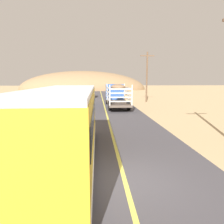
% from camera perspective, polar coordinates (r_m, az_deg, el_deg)
% --- Properties ---
extents(ground_plane, '(240.00, 240.00, 0.00)m').
position_cam_1_polar(ground_plane, '(7.88, 3.53, -18.38)').
color(ground_plane, tan).
extents(road_surface, '(8.00, 120.00, 0.02)m').
position_cam_1_polar(road_surface, '(7.87, 3.53, -18.32)').
color(road_surface, '#423F44').
rests_on(road_surface, ground).
extents(road_centre_line, '(0.16, 117.60, 0.00)m').
position_cam_1_polar(road_centre_line, '(7.87, 3.53, -18.24)').
color(road_centre_line, '#D8CC4C').
rests_on(road_centre_line, road_surface).
extents(livestock_truck, '(2.53, 9.70, 3.02)m').
position_cam_1_polar(livestock_truck, '(28.74, 1.02, 5.23)').
color(livestock_truck, '#3359A5').
rests_on(livestock_truck, road_surface).
extents(bus, '(2.54, 10.00, 3.21)m').
position_cam_1_polar(bus, '(9.19, -12.83, -3.02)').
color(bus, gold).
rests_on(bus, road_surface).
extents(car_far, '(1.90, 4.62, 1.93)m').
position_cam_1_polar(car_far, '(42.93, -6.01, 5.44)').
color(car_far, silver).
rests_on(car_far, road_surface).
extents(power_pole_mid, '(2.20, 0.24, 7.87)m').
position_cam_1_polar(power_pole_mid, '(34.25, 9.45, 9.77)').
color(power_pole_mid, brown).
rests_on(power_pole_mid, ground).
extents(distant_hill, '(44.47, 21.58, 13.14)m').
position_cam_1_polar(distant_hill, '(75.87, -7.90, 6.04)').
color(distant_hill, '#8D6E4C').
rests_on(distant_hill, ground).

